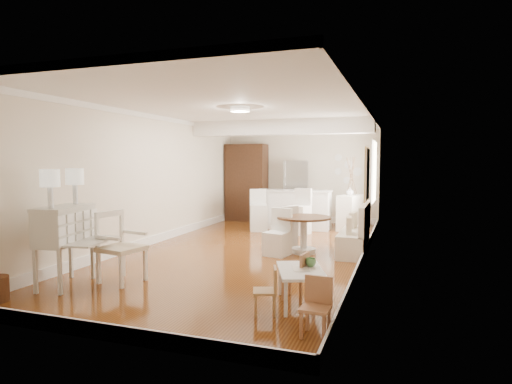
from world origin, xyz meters
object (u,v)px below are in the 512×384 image
Objects in this scene: kids_chair_b at (295,275)px; bar_stool_right at (299,211)px; fridge at (308,192)px; kids_chair_c at (316,307)px; slip_chair_far at (284,226)px; kids_chair_a at (265,291)px; breakfast_counter at (292,209)px; slip_chair_near at (277,232)px; bar_stool_left at (259,210)px; pantry_cabinet at (247,183)px; gustavian_armchair at (122,247)px; kids_table at (301,287)px; dining_table at (304,235)px; secretary_bureau at (65,246)px; sideboard at (351,212)px.

bar_stool_right reaches higher than kids_chair_b.
fridge reaches higher than bar_stool_right.
kids_chair_c is 4.56m from slip_chair_far.
fridge is (-0.18, 1.87, 0.34)m from bar_stool_right.
breakfast_counter is at bearing 172.61° from kids_chair_a.
slip_chair_near is 0.83× the size of bar_stool_left.
pantry_cabinet reaches higher than bar_stool_right.
kids_chair_a is 0.93× the size of kids_chair_c.
gustavian_armchair is 1.85× the size of kids_chair_a.
kids_table is 2.84m from slip_chair_near.
kids_table is at bearing 115.07° from kids_chair_c.
slip_chair_far reaches higher than kids_chair_c.
kids_chair_b is at bearing 121.75° from kids_table.
bar_stool_left is (-2.32, 5.22, 0.31)m from kids_table.
dining_table is 0.59× the size of fridge.
fridge is at bearing -0.72° from gustavian_armchair.
slip_chair_near is 0.50× the size of fridge.
fridge is at bearing 101.37° from kids_table.
fridge reaches higher than dining_table.
pantry_cabinet is at bearing 129.34° from slip_chair_near.
fridge reaches higher than kids_chair_c.
fridge is at bearing -0.90° from pantry_cabinet.
fridge is (-1.40, 6.95, 0.67)m from kids_table.
secretary_bureau is 1.84× the size of kids_chair_b.
pantry_cabinet is (-2.23, 4.36, 0.70)m from slip_chair_near.
breakfast_counter is 2.14× the size of sideboard.
kids_table is 1.44× the size of kids_chair_b.
slip_chair_far is (1.60, 3.28, -0.09)m from gustavian_armchair.
bar_stool_right is (-1.09, 4.88, 0.25)m from kids_chair_b.
secretary_bureau is 0.65× the size of fridge.
slip_chair_near is 0.79m from slip_chair_far.
bar_stool_right reaches higher than dining_table.
slip_chair_near is 4.95m from pantry_cabinet.
dining_table reaches higher than kids_table.
gustavian_armchair is 1.67× the size of kids_chair_b.
dining_table is (2.11, 2.87, -0.17)m from gustavian_armchair.
kids_chair_b is (3.27, 0.50, -0.27)m from secretary_bureau.
gustavian_armchair reaches higher than dining_table.
slip_chair_far is at bearing -85.96° from fridge.
secretary_bureau reaches higher than kids_chair_a.
gustavian_armchair is 0.94× the size of bar_stool_right.
kids_table is 5.23m from bar_stool_right.
slip_chair_far reaches higher than kids_chair_a.
gustavian_armchair is at bearing -81.95° from kids_chair_b.
kids_chair_a is 0.28× the size of breakfast_counter.
slip_chair_near is 0.44× the size of breakfast_counter.
bar_stool_right is (-0.89, 5.54, 0.28)m from kids_chair_a.
slip_chair_far is at bearing -71.51° from bar_stool_right.
secretary_bureau is at bearing -95.91° from bar_stool_right.
bar_stool_left reaches higher than kids_chair_a.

